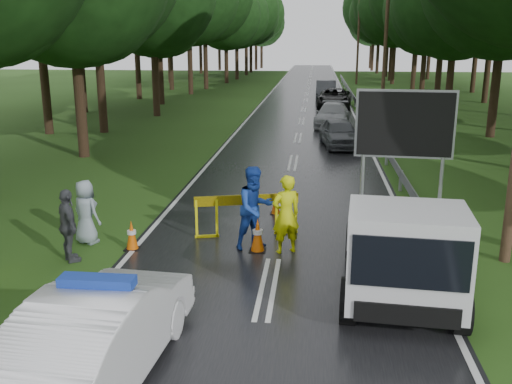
# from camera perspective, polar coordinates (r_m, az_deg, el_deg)

# --- Properties ---
(ground) EXTENTS (160.00, 160.00, 0.00)m
(ground) POSITION_cam_1_polar(r_m,az_deg,el_deg) (11.66, 1.21, -9.56)
(ground) COLOR #244212
(ground) RESTS_ON ground
(road) EXTENTS (7.00, 140.00, 0.02)m
(road) POSITION_cam_1_polar(r_m,az_deg,el_deg) (40.86, 4.80, 8.22)
(road) COLOR black
(road) RESTS_ON ground
(guardrail) EXTENTS (0.12, 60.06, 0.70)m
(guardrail) POSITION_cam_1_polar(r_m,az_deg,el_deg) (40.55, 10.10, 8.76)
(guardrail) COLOR gray
(guardrail) RESTS_ON ground
(utility_pole_mid) EXTENTS (1.40, 0.24, 10.00)m
(utility_pole_mid) POSITION_cam_1_polar(r_m,az_deg,el_deg) (38.80, 12.87, 15.03)
(utility_pole_mid) COLOR #3F301D
(utility_pole_mid) RESTS_ON ground
(utility_pole_far) EXTENTS (1.40, 0.24, 10.00)m
(utility_pole_far) POSITION_cam_1_polar(r_m,az_deg,el_deg) (64.70, 10.20, 15.04)
(utility_pole_far) COLOR #3F301D
(utility_pole_far) RESTS_ON ground
(police_sedan) EXTENTS (1.87, 4.50, 1.59)m
(police_sedan) POSITION_cam_1_polar(r_m,az_deg,el_deg) (8.84, -15.23, -13.37)
(police_sedan) COLOR white
(police_sedan) RESTS_ON ground
(work_truck) EXTENTS (2.49, 4.96, 3.83)m
(work_truck) POSITION_cam_1_polar(r_m,az_deg,el_deg) (11.33, 14.35, -5.12)
(work_truck) COLOR gray
(work_truck) RESTS_ON ground
(barrier) EXTENTS (2.56, 0.71, 1.09)m
(barrier) POSITION_cam_1_polar(r_m,az_deg,el_deg) (14.30, -0.94, -1.32)
(barrier) COLOR yellow
(barrier) RESTS_ON ground
(officer) EXTENTS (0.81, 0.70, 1.87)m
(officer) POSITION_cam_1_polar(r_m,az_deg,el_deg) (13.17, 3.00, -2.27)
(officer) COLOR #DAE90C
(officer) RESTS_ON ground
(civilian) EXTENTS (1.23, 1.18, 2.00)m
(civilian) POSITION_cam_1_polar(r_m,az_deg,el_deg) (13.45, -0.09, -1.61)
(civilian) COLOR #193EA6
(civilian) RESTS_ON ground
(bystander_mid) EXTENTS (0.95, 1.02, 1.68)m
(bystander_mid) POSITION_cam_1_polar(r_m,az_deg,el_deg) (13.35, -18.27, -3.23)
(bystander_mid) COLOR #43454B
(bystander_mid) RESTS_ON ground
(bystander_right) EXTENTS (0.92, 0.80, 1.58)m
(bystander_right) POSITION_cam_1_polar(r_m,az_deg,el_deg) (14.43, -16.65, -1.93)
(bystander_right) COLOR #8A9AA6
(bystander_right) RESTS_ON ground
(queue_car_first) EXTENTS (2.04, 4.00, 1.31)m
(queue_car_first) POSITION_cam_1_polar(r_m,az_deg,el_deg) (26.70, 8.35, 5.86)
(queue_car_first) COLOR #46494F
(queue_car_first) RESTS_ON ground
(queue_car_second) EXTENTS (2.27, 4.67, 1.31)m
(queue_car_second) POSITION_cam_1_polar(r_m,az_deg,el_deg) (33.03, 7.66, 7.64)
(queue_car_second) COLOR gray
(queue_car_second) RESTS_ON ground
(queue_car_third) EXTENTS (2.67, 5.17, 1.39)m
(queue_car_third) POSITION_cam_1_polar(r_m,az_deg,el_deg) (42.08, 7.85, 9.27)
(queue_car_third) COLOR black
(queue_car_third) RESTS_ON ground
(queue_car_fourth) EXTENTS (1.64, 4.63, 1.52)m
(queue_car_fourth) POSITION_cam_1_polar(r_m,az_deg,el_deg) (48.04, 7.00, 10.08)
(queue_car_fourth) COLOR #3B3C42
(queue_car_fourth) RESTS_ON ground
(cone_center) EXTENTS (0.39, 0.39, 0.82)m
(cone_center) POSITION_cam_1_polar(r_m,az_deg,el_deg) (13.39, 0.16, -4.38)
(cone_center) COLOR black
(cone_center) RESTS_ON ground
(cone_far) EXTENTS (0.32, 0.32, 0.67)m
(cone_far) POSITION_cam_1_polar(r_m,az_deg,el_deg) (16.24, 2.00, -1.14)
(cone_far) COLOR black
(cone_far) RESTS_ON ground
(cone_left_mid) EXTENTS (0.34, 0.34, 0.73)m
(cone_left_mid) POSITION_cam_1_polar(r_m,az_deg,el_deg) (13.85, -12.32, -4.26)
(cone_left_mid) COLOR black
(cone_left_mid) RESTS_ON ground
(cone_right) EXTENTS (0.38, 0.38, 0.80)m
(cone_right) POSITION_cam_1_polar(r_m,az_deg,el_deg) (15.89, 14.37, -1.75)
(cone_right) COLOR black
(cone_right) RESTS_ON ground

